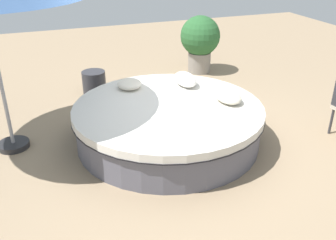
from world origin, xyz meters
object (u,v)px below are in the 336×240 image
Objects in this scene: throw_pillow_0 at (228,96)px; planter at (200,40)px; round_bed at (168,123)px; throw_pillow_2 at (129,84)px; throw_pillow_1 at (185,79)px; side_table at (94,84)px.

planter reaches higher than throw_pillow_0.
round_bed is 3.25m from planter.
round_bed is 6.56× the size of throw_pillow_2.
throw_pillow_0 is 1.57m from throw_pillow_2.
throw_pillow_1 is at bearing 149.86° from planter.
throw_pillow_0 is (-0.15, -0.88, 0.35)m from round_bed.
planter reaches higher than round_bed.
planter reaches higher than throw_pillow_1.
side_table is (2.11, 0.71, -0.05)m from round_bed.
throw_pillow_1 reaches higher than round_bed.
side_table is (1.44, 1.25, -0.43)m from throw_pillow_1.
throw_pillow_0 is at bearing -145.08° from side_table.
throw_pillow_1 is 1.95m from side_table.
round_bed is 0.96m from throw_pillow_0.
planter is 2.57× the size of side_table.
planter reaches higher than side_table.
planter is (2.71, -1.73, 0.43)m from round_bed.
side_table is (2.26, 1.58, -0.41)m from throw_pillow_0.
throw_pillow_0 reaches higher than round_bed.
round_bed is 2.22× the size of planter.
throw_pillow_2 reaches higher than side_table.
round_bed reaches higher than side_table.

